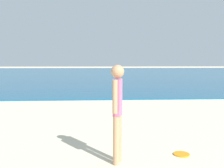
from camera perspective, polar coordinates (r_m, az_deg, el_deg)
water at (r=40.97m, az=-2.91°, el=2.68°), size 160.00×60.00×0.06m
person_standing at (r=4.12m, az=1.27°, el=-5.50°), size 0.22×0.36×1.64m
frisbee at (r=4.88m, az=15.63°, el=-15.21°), size 0.29×0.29×0.03m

